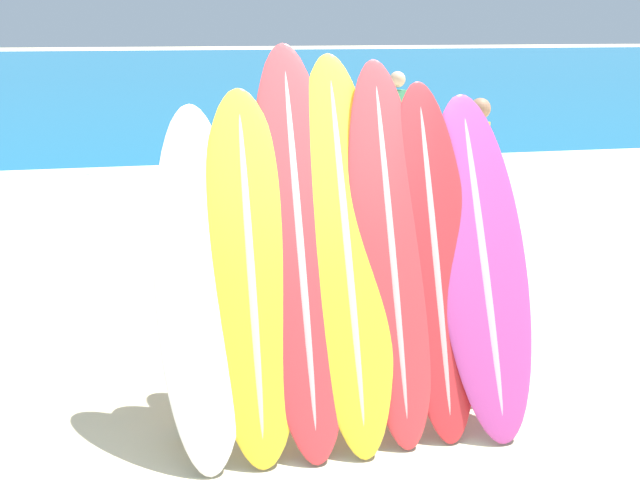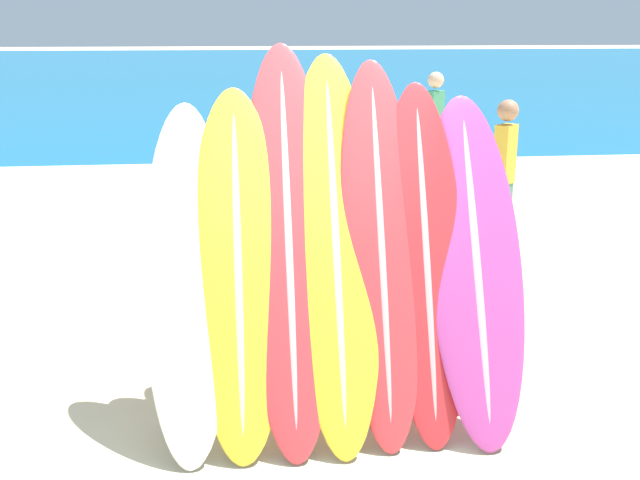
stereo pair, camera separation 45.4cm
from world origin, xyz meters
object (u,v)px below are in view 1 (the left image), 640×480
at_px(surfboard_slot_3, 346,247).
at_px(surfboard_slot_5, 434,258).
at_px(surfboard_slot_2, 299,244).
at_px(person_near_water, 396,126).
at_px(surfboard_slot_1, 251,271).
at_px(person_far_left, 307,145).
at_px(surfboard_slot_0, 200,283).
at_px(surfboard_rack, 345,347).
at_px(surfboard_slot_6, 482,262).
at_px(person_mid_beach, 477,169).
at_px(surfboard_slot_4, 391,248).

distance_m(surfboard_slot_3, surfboard_slot_5, 0.56).
distance_m(surfboard_slot_2, person_near_water, 7.06).
relative_size(surfboard_slot_1, surfboard_slot_2, 0.89).
xyz_separation_m(surfboard_slot_1, person_far_left, (1.35, 5.47, -0.14)).
height_order(surfboard_slot_0, person_far_left, surfboard_slot_0).
xyz_separation_m(surfboard_rack, surfboard_slot_6, (0.88, 0.00, 0.50)).
distance_m(person_near_water, person_mid_beach, 3.28).
relative_size(surfboard_slot_0, surfboard_slot_6, 0.99).
relative_size(surfboard_slot_2, surfboard_slot_5, 1.11).
distance_m(surfboard_slot_0, surfboard_slot_2, 0.64).
bearing_deg(person_near_water, surfboard_slot_2, -145.24).
bearing_deg(person_near_water, surfboard_slot_3, -143.00).
relative_size(surfboard_slot_2, surfboard_slot_3, 1.03).
bearing_deg(person_mid_beach, surfboard_slot_1, -174.79).
distance_m(surfboard_slot_0, person_near_water, 7.39).
bearing_deg(surfboard_slot_1, surfboard_slot_0, -177.04).
distance_m(surfboard_slot_1, person_mid_beach, 4.39).
distance_m(surfboard_rack, person_far_left, 5.55).
bearing_deg(surfboard_slot_6, surfboard_slot_2, 175.74).
relative_size(surfboard_slot_3, surfboard_slot_5, 1.08).
xyz_separation_m(surfboard_slot_0, person_mid_beach, (3.14, 3.36, -0.08)).
height_order(surfboard_slot_2, surfboard_slot_3, surfboard_slot_2).
bearing_deg(person_far_left, person_near_water, -60.79).
distance_m(surfboard_slot_2, surfboard_slot_5, 0.85).
bearing_deg(surfboard_slot_2, surfboard_slot_3, -3.96).
bearing_deg(person_far_left, surfboard_slot_0, 156.25).
relative_size(surfboard_slot_2, person_mid_beach, 1.39).
distance_m(person_mid_beach, person_far_left, 2.59).
xyz_separation_m(surfboard_slot_0, surfboard_slot_6, (1.75, -0.00, 0.01)).
height_order(surfboard_slot_0, surfboard_slot_2, surfboard_slot_2).
height_order(surfboard_slot_6, person_near_water, surfboard_slot_6).
bearing_deg(person_near_water, person_mid_beach, -125.02).
xyz_separation_m(surfboard_slot_2, person_near_water, (2.62, 6.56, -0.21)).
height_order(surfboard_slot_2, surfboard_slot_4, surfboard_slot_2).
relative_size(surfboard_slot_3, surfboard_slot_4, 1.02).
relative_size(surfboard_rack, surfboard_slot_6, 1.02).
bearing_deg(surfboard_slot_5, surfboard_slot_2, 175.49).
xyz_separation_m(surfboard_slot_5, person_near_water, (1.79, 6.62, -0.09)).
xyz_separation_m(surfboard_rack, person_far_left, (0.77, 5.48, 0.39)).
height_order(surfboard_rack, surfboard_slot_4, surfboard_slot_4).
bearing_deg(surfboard_rack, person_far_left, 82.01).
distance_m(surfboard_rack, surfboard_slot_2, 0.72).
xyz_separation_m(person_near_water, person_mid_beach, (-0.09, -3.28, -0.04)).
bearing_deg(surfboard_slot_2, surfboard_slot_1, -167.26).
bearing_deg(surfboard_slot_4, surfboard_slot_5, -5.75).
bearing_deg(surfboard_slot_5, person_near_water, 74.91).
xyz_separation_m(surfboard_slot_2, surfboard_slot_6, (1.15, -0.09, -0.16)).
height_order(surfboard_slot_1, person_near_water, surfboard_slot_1).
relative_size(person_mid_beach, person_far_left, 1.02).
bearing_deg(surfboard_slot_2, person_far_left, 79.09).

